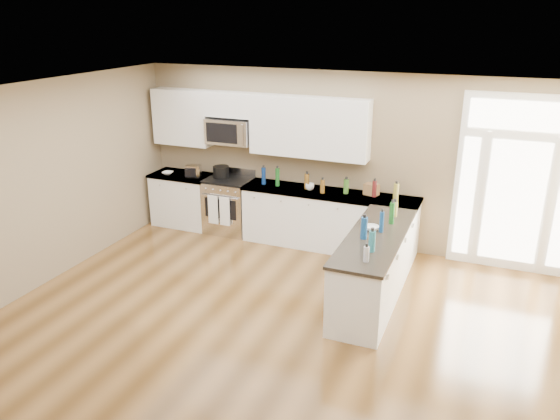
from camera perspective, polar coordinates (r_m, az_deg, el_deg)
name	(u,v)px	position (r m, az deg, el deg)	size (l,w,h in m)	color
ground	(236,380)	(6.01, -4.63, -17.31)	(8.00, 8.00, 0.00)	#543717
room_shell	(231,230)	(5.16, -5.15, -2.04)	(8.00, 8.00, 8.00)	#897556
back_cabinet_left	(184,201)	(9.95, -9.99, 0.94)	(1.10, 0.66, 0.94)	white
back_cabinet_right	(329,222)	(8.88, 5.09, -1.22)	(2.85, 0.66, 0.94)	white
peninsula_cabinet	(374,270)	(7.34, 9.78, -6.18)	(0.69, 2.32, 0.94)	white
upper_cabinet_left	(183,117)	(9.71, -10.11, 9.53)	(1.04, 0.33, 0.95)	white
upper_cabinet_right	(309,127)	(8.71, 3.05, 8.64)	(1.94, 0.33, 0.95)	white
upper_cabinet_short	(230,104)	(9.20, -5.20, 10.93)	(0.82, 0.33, 0.40)	white
microwave	(230,131)	(9.25, -5.23, 8.21)	(0.78, 0.41, 0.42)	silver
entry_door	(516,185)	(8.52, 23.47, 2.40)	(1.70, 0.10, 2.60)	white
kitchen_range	(229,205)	(9.51, -5.34, 0.51)	(0.77, 0.68, 1.08)	silver
stockpot	(221,171)	(9.45, -6.18, 4.03)	(0.28, 0.28, 0.21)	black
toaster_oven	(194,171)	(9.58, -9.02, 4.05)	(0.24, 0.19, 0.21)	silver
cardboard_box	(371,189)	(8.64, 9.53, 2.14)	(0.21, 0.16, 0.17)	brown
bowl_left	(168,173)	(9.84, -11.66, 3.81)	(0.18, 0.18, 0.05)	white
bowl_peninsula	(372,228)	(7.26, 9.59, -1.87)	(0.19, 0.19, 0.06)	white
cup_counter	(310,187)	(8.78, 3.14, 2.44)	(0.14, 0.14, 0.11)	white
counter_bottles	(349,201)	(7.93, 7.20, 0.93)	(2.40, 2.41, 0.30)	#19591E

